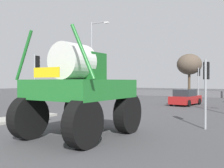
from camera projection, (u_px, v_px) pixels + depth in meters
The scene contains 11 objects.
ground_plane at pixel (152, 109), 20.74m from camera, with size 120.00×120.00×0.00m, color #424244.
median_island at pixel (1, 121), 14.29m from camera, with size 1.67×7.20×0.15m, color #9E9B93.
oversize_sprayer at pixel (80, 91), 10.72m from camera, with size 3.94×4.97×4.27m.
sedan_ahead at pixel (185, 98), 24.45m from camera, with size 2.29×4.29×1.52m.
traffic_signal_near_left at pixel (36, 70), 18.12m from camera, with size 0.24×0.54×4.18m.
traffic_signal_near_right at pixel (206, 79), 12.34m from camera, with size 0.24×0.54×3.32m.
traffic_signal_far_left at pixel (199, 77), 29.57m from camera, with size 0.24×0.55×3.82m.
streetlight_far_left at pixel (93, 58), 28.17m from camera, with size 2.29×0.24×8.76m.
bare_tree_left at pixel (77, 63), 28.51m from camera, with size 2.76×2.76×5.54m.
bare_tree_far_center at pixel (189, 64), 36.75m from camera, with size 3.50×3.50×6.19m.
roadside_barrier at pixel (199, 94), 36.43m from camera, with size 31.80×0.24×0.90m, color #59595B.
Camera 1 is at (7.71, -1.48, 2.30)m, focal length 41.18 mm.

